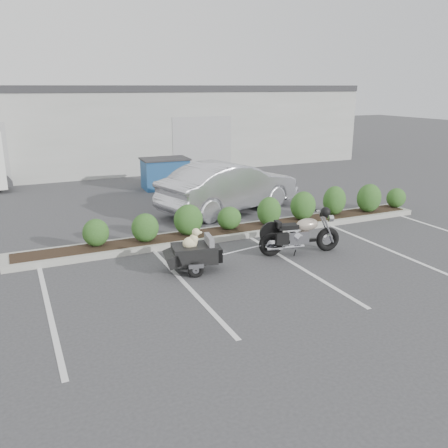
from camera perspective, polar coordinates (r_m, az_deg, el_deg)
name	(u,v)px	position (r m, az deg, el deg)	size (l,w,h in m)	color
ground	(239,265)	(10.95, 1.85, -5.00)	(90.00, 90.00, 0.00)	#38383A
planter_kerb	(236,231)	(13.20, 1.48, -0.89)	(12.00, 1.00, 0.15)	#9E9E93
building	(97,125)	(26.59, -15.01, 11.48)	(26.00, 10.00, 4.00)	#9EA099
motorcycle	(300,235)	(11.69, 9.15, -1.28)	(2.10, 0.85, 1.21)	black
pet_trailer	(193,253)	(10.51, -3.69, -3.48)	(1.70, 0.97, 1.00)	black
sedan	(230,186)	(15.54, 0.71, 4.53)	(1.71, 4.92, 1.62)	silver
dumpster	(165,173)	(19.21, -7.09, 6.09)	(1.91, 1.36, 1.22)	navy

